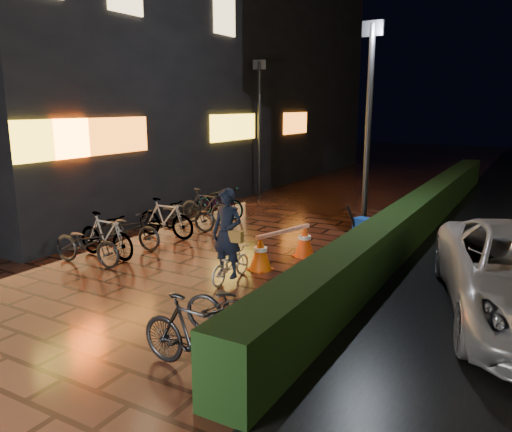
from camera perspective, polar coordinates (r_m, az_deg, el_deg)
The scene contains 10 objects.
ground at distance 9.08m, azimuth -14.65°, elevation -9.53°, with size 80.00×80.00×0.00m, color #381911.
hedge at distance 14.47m, azimuth 18.46°, elevation 0.53°, with size 0.70×20.00×1.00m, color black.
storefront_block at distance 23.35m, azimuth -12.23°, elevation 15.08°, with size 12.09×22.00×9.00m.
lamp_post_hedge at distance 12.39m, azimuth 12.70°, elevation 10.10°, with size 0.50×0.15×5.25m.
lamp_post_sf at distance 18.28m, azimuth 0.39°, elevation 10.51°, with size 0.47×0.21×4.91m.
cyclist at distance 9.58m, azimuth -3.13°, elevation -3.63°, with size 0.66×1.28×1.83m.
traffic_barrier at distance 10.81m, azimuth 3.16°, elevation -3.47°, with size 0.91×1.82×0.74m.
cart_assembly at distance 12.13m, azimuth 12.08°, elevation -1.14°, with size 0.70×0.59×1.05m.
parked_bikes_storefront at distance 13.02m, azimuth -10.63°, elevation -0.40°, with size 1.95×6.05×1.02m.
parked_bikes_hedge at distance 6.97m, azimuth -4.06°, elevation -11.73°, with size 1.83×1.86×1.02m.
Camera 1 is at (6.01, -5.92, 3.34)m, focal length 35.00 mm.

